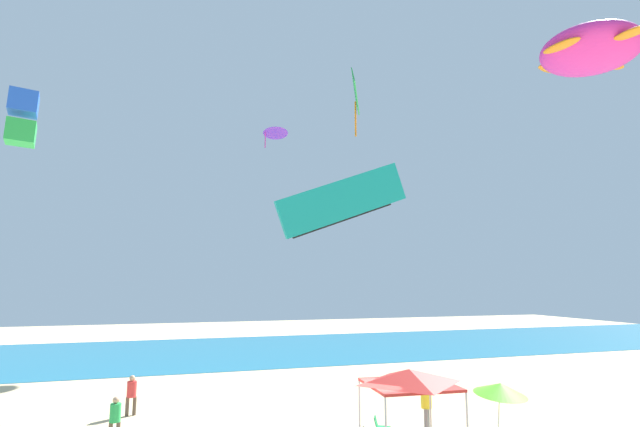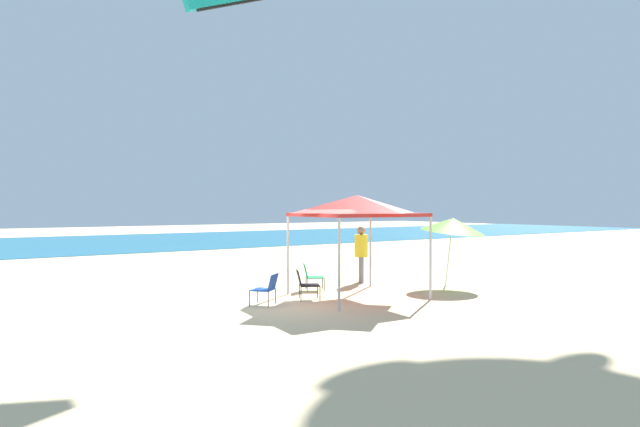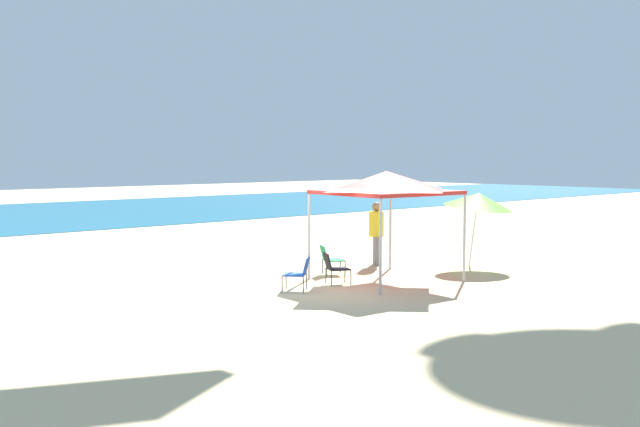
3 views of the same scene
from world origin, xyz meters
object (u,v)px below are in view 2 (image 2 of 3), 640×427
canopy_tent (357,206)px  person_beachcomber (361,249)px  folding_chair_facing_ocean (311,275)px  folding_chair_right_of_tent (305,283)px  folding_chair_near_cooler (267,287)px  beach_umbrella (453,225)px

canopy_tent → person_beachcomber: canopy_tent is taller
folding_chair_facing_ocean → person_beachcomber: (2.30, 0.42, 0.65)m
canopy_tent → folding_chair_facing_ocean: bearing=103.8°
folding_chair_right_of_tent → folding_chair_facing_ocean: size_ratio=1.00×
folding_chair_near_cooler → person_beachcomber: 4.96m
canopy_tent → beach_umbrella: size_ratio=1.37×
canopy_tent → beach_umbrella: canopy_tent is taller
folding_chair_facing_ocean → folding_chair_right_of_tent: bearing=169.6°
folding_chair_right_of_tent → folding_chair_near_cooler: same height
beach_umbrella → folding_chair_facing_ocean: (-4.27, 1.86, -1.51)m
beach_umbrella → folding_chair_facing_ocean: bearing=156.4°
canopy_tent → person_beachcomber: bearing=49.0°
folding_chair_facing_ocean → canopy_tent: bearing=-137.9°
canopy_tent → folding_chair_near_cooler: (-2.70, 0.36, -2.11)m
beach_umbrella → folding_chair_near_cooler: size_ratio=2.88×
folding_chair_near_cooler → folding_chair_facing_ocean: bearing=171.0°
beach_umbrella → folding_chair_near_cooler: (-6.55, 0.48, -1.51)m
canopy_tent → folding_chair_right_of_tent: bearing=162.2°
person_beachcomber → folding_chair_right_of_tent: bearing=156.2°
folding_chair_right_of_tent → folding_chair_facing_ocean: (1.02, 1.27, 0.00)m
folding_chair_near_cooler → person_beachcomber: bearing=161.2°
person_beachcomber → folding_chair_near_cooler: bearing=150.7°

